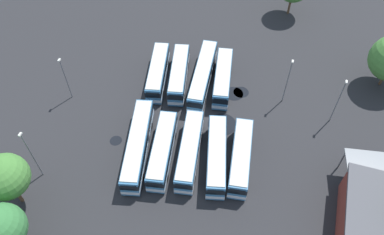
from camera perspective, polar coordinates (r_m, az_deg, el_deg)
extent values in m
plane|color=#28282B|center=(57.98, 0.57, -0.18)|extent=(94.21, 94.21, 0.00)
cube|color=teal|center=(62.66, -5.14, 6.79)|extent=(11.67, 4.43, 2.96)
cube|color=beige|center=(61.61, -5.24, 7.84)|extent=(11.19, 4.16, 0.14)
cube|color=black|center=(62.34, -5.17, 7.11)|extent=(11.73, 4.47, 0.95)
cube|color=silver|center=(63.23, -5.08, 6.25)|extent=(11.73, 4.47, 0.59)
cube|color=black|center=(58.29, -5.93, 3.33)|extent=(0.41, 1.97, 1.09)
cylinder|color=black|center=(60.95, -4.46, 3.59)|extent=(1.04, 0.47, 1.00)
cylinder|color=black|center=(61.28, -6.53, 3.69)|extent=(1.04, 0.47, 1.00)
cylinder|color=black|center=(65.94, -3.67, 8.06)|extent=(1.04, 0.47, 1.00)
cylinder|color=black|center=(66.25, -5.61, 8.13)|extent=(1.04, 0.47, 1.00)
cube|color=teal|center=(62.14, -1.97, 6.54)|extent=(11.74, 4.45, 2.96)
cube|color=beige|center=(61.08, -2.01, 7.59)|extent=(11.26, 4.17, 0.14)
cube|color=black|center=(61.81, -1.98, 6.86)|extent=(11.81, 4.49, 0.95)
cube|color=silver|center=(62.71, -1.95, 6.00)|extent=(11.81, 4.49, 0.59)
cube|color=black|center=(57.72, -2.55, 3.01)|extent=(0.42, 1.97, 1.09)
cylinder|color=black|center=(60.47, -1.22, 3.29)|extent=(1.04, 0.47, 1.00)
cylinder|color=black|center=(60.67, -3.33, 3.40)|extent=(1.04, 0.47, 1.00)
cylinder|color=black|center=(65.51, -0.65, 7.83)|extent=(1.04, 0.47, 1.00)
cylinder|color=black|center=(65.70, -2.61, 7.93)|extent=(1.04, 0.47, 1.00)
cube|color=teal|center=(61.90, 1.63, 6.34)|extent=(14.36, 3.29, 2.96)
cube|color=beige|center=(60.83, 1.67, 7.39)|extent=(13.78, 3.06, 0.14)
cube|color=black|center=(61.57, 1.64, 6.66)|extent=(14.44, 3.33, 0.95)
cube|color=silver|center=(62.47, 1.62, 5.79)|extent=(14.44, 3.33, 0.59)
cube|color=black|center=(56.61, 0.36, 1.84)|extent=(0.18, 1.99, 1.09)
cube|color=#47474C|center=(63.02, 1.89, 7.31)|extent=(1.05, 2.53, 2.84)
cylinder|color=black|center=(59.65, 1.91, 2.42)|extent=(1.02, 0.36, 1.00)
cylinder|color=black|center=(59.91, -0.20, 2.73)|extent=(1.02, 0.36, 1.00)
cylinder|color=black|center=(65.85, 3.26, 8.01)|extent=(1.02, 0.36, 1.00)
cylinder|color=black|center=(66.09, 1.33, 8.28)|extent=(1.02, 0.36, 1.00)
cube|color=teal|center=(61.64, 4.63, 5.94)|extent=(11.54, 3.88, 2.96)
cube|color=beige|center=(60.57, 4.72, 6.99)|extent=(11.07, 3.63, 0.14)
cube|color=black|center=(61.31, 4.66, 6.25)|extent=(11.60, 3.93, 0.95)
cube|color=silver|center=(62.22, 4.58, 5.39)|extent=(11.60, 3.93, 0.59)
cube|color=black|center=(57.28, 4.24, 2.42)|extent=(0.32, 1.98, 1.09)
cylinder|color=black|center=(60.11, 5.36, 2.65)|extent=(1.03, 0.43, 1.00)
cylinder|color=black|center=(60.13, 3.24, 2.85)|extent=(1.03, 0.43, 1.00)
cylinder|color=black|center=(65.07, 5.78, 7.18)|extent=(1.03, 0.43, 1.00)
cylinder|color=black|center=(65.09, 3.80, 7.37)|extent=(1.03, 0.43, 1.00)
cube|color=teal|center=(53.32, -8.11, -4.08)|extent=(14.45, 5.10, 2.96)
cube|color=beige|center=(52.08, -8.29, -3.08)|extent=(13.85, 4.80, 0.14)
cube|color=black|center=(52.94, -8.16, -3.78)|extent=(14.52, 5.15, 0.95)
cube|color=silver|center=(53.99, -8.01, -4.59)|extent=(14.52, 5.15, 0.59)
cube|color=black|center=(49.14, -9.49, -10.43)|extent=(0.44, 1.97, 1.09)
cube|color=#47474C|center=(54.23, -7.85, -2.74)|extent=(1.36, 2.60, 2.84)
cylinder|color=black|center=(51.84, -7.49, -8.94)|extent=(1.04, 0.49, 1.00)
cylinder|color=black|center=(52.25, -9.93, -8.74)|extent=(1.04, 0.49, 1.00)
cylinder|color=black|center=(56.75, -6.17, -1.29)|extent=(1.04, 0.49, 1.00)
cylinder|color=black|center=(57.13, -8.38, -1.17)|extent=(1.04, 0.49, 1.00)
cube|color=teal|center=(52.42, -4.46, -4.92)|extent=(11.85, 3.99, 2.96)
cube|color=beige|center=(51.16, -4.56, -3.93)|extent=(11.36, 3.73, 0.14)
cube|color=black|center=(52.03, -4.49, -4.62)|extent=(11.91, 4.03, 0.95)
cube|color=silver|center=(53.10, -4.41, -5.43)|extent=(11.91, 4.03, 0.59)
cube|color=black|center=(48.93, -5.67, -10.09)|extent=(0.33, 1.98, 1.09)
cylinder|color=black|center=(51.45, -3.82, -9.14)|extent=(1.03, 0.43, 1.00)
cylinder|color=black|center=(51.78, -6.29, -8.85)|extent=(1.03, 0.43, 1.00)
cylinder|color=black|center=(55.38, -2.61, -2.76)|extent=(1.03, 0.43, 1.00)
cylinder|color=black|center=(55.68, -4.89, -2.53)|extent=(1.03, 0.43, 1.00)
cube|color=teal|center=(52.24, -0.36, -4.98)|extent=(12.23, 3.87, 2.96)
cube|color=beige|center=(50.97, -0.37, -3.99)|extent=(11.73, 3.62, 0.14)
cube|color=black|center=(51.85, -0.36, -4.68)|extent=(12.29, 3.91, 0.95)
cube|color=silver|center=(52.92, -0.36, -5.49)|extent=(12.29, 3.91, 0.59)
cube|color=black|center=(48.59, -1.37, -10.38)|extent=(0.30, 1.98, 1.09)
cylinder|color=black|center=(51.24, 0.31, -9.33)|extent=(1.03, 0.42, 1.00)
cylinder|color=black|center=(51.43, -2.19, -9.03)|extent=(1.03, 0.42, 1.00)
cylinder|color=black|center=(55.36, 1.33, -2.72)|extent=(1.03, 0.42, 1.00)
cylinder|color=black|center=(55.54, -0.96, -2.47)|extent=(1.03, 0.42, 1.00)
cube|color=teal|center=(51.86, 3.69, -5.74)|extent=(12.06, 4.65, 2.96)
cube|color=beige|center=(50.59, 3.78, -4.76)|extent=(11.55, 4.37, 0.14)
cube|color=black|center=(51.47, 3.72, -5.45)|extent=(12.12, 4.70, 0.95)
cube|color=silver|center=(52.55, 3.65, -6.25)|extent=(12.12, 4.70, 0.59)
cube|color=black|center=(48.29, 3.57, -11.18)|extent=(0.44, 1.97, 1.09)
cylinder|color=black|center=(51.05, 4.80, -10.01)|extent=(1.04, 0.49, 1.00)
cylinder|color=black|center=(50.98, 2.25, -9.90)|extent=(1.04, 0.49, 1.00)
cylinder|color=black|center=(55.06, 4.88, -3.39)|extent=(1.04, 0.49, 1.00)
cylinder|color=black|center=(55.00, 2.55, -3.28)|extent=(1.04, 0.49, 1.00)
cube|color=teal|center=(52.02, 7.32, -5.96)|extent=(11.43, 3.45, 2.96)
cube|color=beige|center=(50.75, 7.49, -4.99)|extent=(10.96, 3.22, 0.14)
cube|color=black|center=(51.63, 7.37, -5.67)|extent=(11.49, 3.50, 0.95)
cube|color=silver|center=(52.70, 7.23, -6.46)|extent=(11.49, 3.50, 0.59)
cube|color=black|center=(48.56, 6.83, -11.06)|extent=(0.24, 1.99, 1.09)
cylinder|color=black|center=(51.28, 8.11, -10.12)|extent=(1.02, 0.39, 1.00)
cylinder|color=black|center=(51.20, 5.59, -9.81)|extent=(1.02, 0.39, 1.00)
cylinder|color=black|center=(55.13, 8.64, -3.87)|extent=(1.02, 0.39, 1.00)
cylinder|color=black|center=(55.06, 6.34, -3.58)|extent=(1.02, 0.39, 1.00)
cube|color=maroon|center=(51.25, 25.90, -13.91)|extent=(10.80, 8.30, 4.81)
cube|color=#4C4C51|center=(49.14, 26.93, -12.54)|extent=(11.45, 8.80, 0.36)
cube|color=black|center=(55.00, 25.45, -9.75)|extent=(0.15, 1.80, 2.20)
cube|color=slate|center=(51.47, 25.67, -9.39)|extent=(11.34, 7.00, 0.20)
cylinder|color=#59595B|center=(50.03, 22.94, -15.47)|extent=(0.20, 0.20, 4.03)
cylinder|color=#59595B|center=(56.67, 26.58, -6.24)|extent=(0.20, 0.20, 4.03)
cylinder|color=#59595B|center=(54.95, 21.61, -5.89)|extent=(0.20, 0.20, 4.03)
cylinder|color=slate|center=(59.22, 14.08, 5.11)|extent=(0.16, 0.16, 8.14)
cube|color=silver|center=(56.39, 14.90, 8.15)|extent=(0.56, 0.28, 0.20)
cylinder|color=slate|center=(58.59, 21.00, 2.11)|extent=(0.16, 0.16, 8.07)
cube|color=silver|center=(55.75, 22.20, 4.99)|extent=(0.56, 0.28, 0.20)
cylinder|color=slate|center=(52.61, -22.82, -5.38)|extent=(0.16, 0.16, 8.83)
cube|color=silver|center=(49.18, -24.42, -2.32)|extent=(0.56, 0.28, 0.20)
cylinder|color=slate|center=(61.33, -18.38, 5.40)|extent=(0.16, 0.16, 7.66)
cube|color=silver|center=(58.73, -19.33, 8.16)|extent=(0.56, 0.28, 0.20)
sphere|color=#387A3D|center=(48.10, -26.79, -14.65)|extent=(5.63, 5.63, 5.63)
cylinder|color=brown|center=(79.57, 14.45, 15.97)|extent=(0.44, 0.44, 3.44)
cylinder|color=brown|center=(53.51, -24.71, -10.40)|extent=(0.44, 0.44, 3.50)
sphere|color=#478438|center=(50.23, -26.26, -8.01)|extent=(5.71, 5.71, 5.71)
cylinder|color=brown|center=(69.45, 26.69, 5.24)|extent=(0.44, 0.44, 2.47)
cylinder|color=black|center=(61.82, 6.29, 3.58)|extent=(3.08, 3.08, 0.01)
cylinder|color=black|center=(57.46, 4.54, -1.02)|extent=(4.35, 4.35, 0.01)
cylinder|color=black|center=(56.51, -11.38, -3.44)|extent=(1.78, 1.78, 0.01)
cylinder|color=black|center=(62.19, 7.38, 3.80)|extent=(2.51, 2.51, 0.01)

